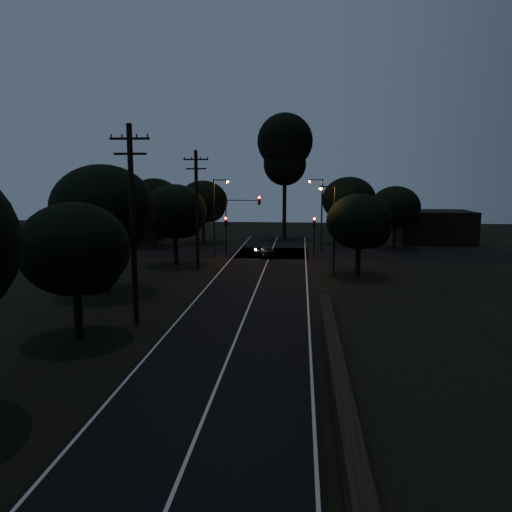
{
  "coord_description": "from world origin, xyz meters",
  "views": [
    {
      "loc": [
        3.22,
        -11.62,
        8.13
      ],
      "look_at": [
        0.0,
        24.0,
        2.5
      ],
      "focal_mm": 35.0,
      "sensor_mm": 36.0,
      "label": 1
    }
  ],
  "objects_px": {
    "utility_pole_far": "(197,208)",
    "streetlight_c": "(332,224)",
    "utility_pole_mid": "(133,222)",
    "signal_right": "(314,229)",
    "streetlight_b": "(320,210)",
    "car": "(266,252)",
    "signal_left": "(226,229)",
    "tall_pine": "(285,149)",
    "signal_mast": "(242,214)",
    "streetlight_a": "(216,213)"
  },
  "relations": [
    {
      "from": "utility_pole_far",
      "to": "streetlight_c",
      "type": "xyz_separation_m",
      "value": [
        11.83,
        -2.0,
        -1.13
      ]
    },
    {
      "from": "utility_pole_mid",
      "to": "tall_pine",
      "type": "height_order",
      "value": "tall_pine"
    },
    {
      "from": "utility_pole_mid",
      "to": "signal_right",
      "type": "distance_m",
      "value": 27.3
    },
    {
      "from": "tall_pine",
      "to": "signal_mast",
      "type": "distance_m",
      "value": 17.24
    },
    {
      "from": "tall_pine",
      "to": "streetlight_c",
      "type": "xyz_separation_m",
      "value": [
        4.83,
        -25.0,
        -7.52
      ]
    },
    {
      "from": "tall_pine",
      "to": "streetlight_c",
      "type": "relative_size",
      "value": 2.19
    },
    {
      "from": "utility_pole_mid",
      "to": "streetlight_a",
      "type": "distance_m",
      "value": 23.04
    },
    {
      "from": "signal_right",
      "to": "signal_mast",
      "type": "height_order",
      "value": "signal_mast"
    },
    {
      "from": "streetlight_b",
      "to": "car",
      "type": "distance_m",
      "value": 8.46
    },
    {
      "from": "car",
      "to": "signal_mast",
      "type": "bearing_deg",
      "value": -40.93
    },
    {
      "from": "signal_left",
      "to": "streetlight_c",
      "type": "distance_m",
      "value": 14.52
    },
    {
      "from": "streetlight_b",
      "to": "streetlight_c",
      "type": "bearing_deg",
      "value": -87.86
    },
    {
      "from": "signal_left",
      "to": "signal_mast",
      "type": "xyz_separation_m",
      "value": [
        1.69,
        0.0,
        1.5
      ]
    },
    {
      "from": "utility_pole_far",
      "to": "tall_pine",
      "type": "xyz_separation_m",
      "value": [
        7.0,
        23.0,
        6.39
      ]
    },
    {
      "from": "tall_pine",
      "to": "signal_left",
      "type": "height_order",
      "value": "tall_pine"
    },
    {
      "from": "car",
      "to": "tall_pine",
      "type": "bearing_deg",
      "value": -118.87
    },
    {
      "from": "signal_right",
      "to": "streetlight_c",
      "type": "bearing_deg",
      "value": -82.98
    },
    {
      "from": "streetlight_a",
      "to": "signal_mast",
      "type": "bearing_deg",
      "value": 39.77
    },
    {
      "from": "utility_pole_mid",
      "to": "signal_mast",
      "type": "xyz_separation_m",
      "value": [
        3.09,
        24.99,
        -1.4
      ]
    },
    {
      "from": "tall_pine",
      "to": "signal_right",
      "type": "distance_m",
      "value": 17.89
    },
    {
      "from": "signal_left",
      "to": "car",
      "type": "distance_m",
      "value": 4.87
    },
    {
      "from": "signal_left",
      "to": "streetlight_a",
      "type": "relative_size",
      "value": 0.51
    },
    {
      "from": "utility_pole_mid",
      "to": "signal_right",
      "type": "relative_size",
      "value": 2.68
    },
    {
      "from": "utility_pole_far",
      "to": "streetlight_c",
      "type": "height_order",
      "value": "utility_pole_far"
    },
    {
      "from": "utility_pole_far",
      "to": "streetlight_b",
      "type": "height_order",
      "value": "utility_pole_far"
    },
    {
      "from": "utility_pole_mid",
      "to": "signal_mast",
      "type": "distance_m",
      "value": 25.22
    },
    {
      "from": "tall_pine",
      "to": "signal_left",
      "type": "xyz_separation_m",
      "value": [
        -5.6,
        -15.01,
        -9.04
      ]
    },
    {
      "from": "utility_pole_mid",
      "to": "streetlight_b",
      "type": "distance_m",
      "value": 31.15
    },
    {
      "from": "utility_pole_mid",
      "to": "tall_pine",
      "type": "xyz_separation_m",
      "value": [
        7.0,
        40.0,
        6.14
      ]
    },
    {
      "from": "streetlight_a",
      "to": "streetlight_c",
      "type": "distance_m",
      "value": 13.72
    },
    {
      "from": "signal_mast",
      "to": "streetlight_b",
      "type": "xyz_separation_m",
      "value": [
        8.22,
        4.01,
        0.3
      ]
    },
    {
      "from": "car",
      "to": "signal_right",
      "type": "bearing_deg",
      "value": 164.94
    },
    {
      "from": "signal_right",
      "to": "streetlight_c",
      "type": "xyz_separation_m",
      "value": [
        1.23,
        -9.99,
        1.51
      ]
    },
    {
      "from": "signal_left",
      "to": "streetlight_b",
      "type": "height_order",
      "value": "streetlight_b"
    },
    {
      "from": "utility_pole_mid",
      "to": "signal_mast",
      "type": "bearing_deg",
      "value": 82.96
    },
    {
      "from": "streetlight_a",
      "to": "streetlight_b",
      "type": "xyz_separation_m",
      "value": [
        10.61,
        6.0,
        0.0
      ]
    },
    {
      "from": "signal_left",
      "to": "streetlight_c",
      "type": "relative_size",
      "value": 0.55
    },
    {
      "from": "utility_pole_far",
      "to": "streetlight_a",
      "type": "height_order",
      "value": "utility_pole_far"
    },
    {
      "from": "signal_left",
      "to": "signal_right",
      "type": "height_order",
      "value": "same"
    },
    {
      "from": "signal_right",
      "to": "car",
      "type": "height_order",
      "value": "signal_right"
    },
    {
      "from": "streetlight_a",
      "to": "car",
      "type": "relative_size",
      "value": 2.38
    },
    {
      "from": "signal_left",
      "to": "streetlight_c",
      "type": "bearing_deg",
      "value": -43.76
    },
    {
      "from": "signal_left",
      "to": "streetlight_b",
      "type": "relative_size",
      "value": 0.51
    },
    {
      "from": "utility_pole_mid",
      "to": "streetlight_c",
      "type": "bearing_deg",
      "value": 51.74
    },
    {
      "from": "signal_mast",
      "to": "streetlight_a",
      "type": "relative_size",
      "value": 0.78
    },
    {
      "from": "utility_pole_far",
      "to": "car",
      "type": "distance_m",
      "value": 10.39
    },
    {
      "from": "streetlight_c",
      "to": "streetlight_b",
      "type": "bearing_deg",
      "value": 92.14
    },
    {
      "from": "tall_pine",
      "to": "streetlight_b",
      "type": "bearing_deg",
      "value": -68.62
    },
    {
      "from": "utility_pole_far",
      "to": "tall_pine",
      "type": "distance_m",
      "value": 24.88
    },
    {
      "from": "utility_pole_far",
      "to": "signal_right",
      "type": "distance_m",
      "value": 13.53
    }
  ]
}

